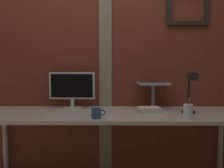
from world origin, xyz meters
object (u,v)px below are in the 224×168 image
object	(u,v)px
desk_lamp	(191,88)
monitor	(72,88)
pen_cup	(188,111)
coffee_mug	(97,113)
laptop	(152,78)

from	to	relation	value
desk_lamp	monitor	bearing A→B (deg)	166.08
pen_cup	coffee_mug	world-z (taller)	pen_cup
monitor	coffee_mug	bearing A→B (deg)	-58.48
desk_lamp	coffee_mug	world-z (taller)	desk_lamp
monitor	laptop	size ratio (longest dim) A/B	1.45
monitor	pen_cup	world-z (taller)	monitor
laptop	coffee_mug	bearing A→B (deg)	-135.52
monitor	laptop	bearing A→B (deg)	4.64
laptop	pen_cup	bearing A→B (deg)	-68.30
laptop	monitor	bearing A→B (deg)	-175.36
monitor	coffee_mug	size ratio (longest dim) A/B	3.89
laptop	desk_lamp	bearing A→B (deg)	-49.79
pen_cup	coffee_mug	xyz separation A→B (m)	(-0.73, 0.00, -0.02)
laptop	pen_cup	size ratio (longest dim) A/B	1.74
monitor	pen_cup	xyz separation A→B (m)	(1.00, -0.45, -0.15)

